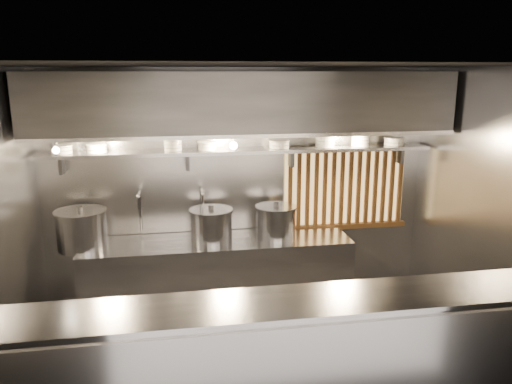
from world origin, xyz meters
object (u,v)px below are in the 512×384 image
object	(u,v)px
stock_pot_left	(82,229)
stock_pot_mid	(211,225)
heat_lamp	(53,144)
pendant_bulb	(233,145)
stock_pot_right	(276,221)

from	to	relation	value
stock_pot_left	stock_pot_mid	world-z (taller)	stock_pot_left
heat_lamp	pendant_bulb	distance (m)	1.83
stock_pot_left	stock_pot_right	size ratio (longest dim) A/B	1.09
pendant_bulb	heat_lamp	bearing A→B (deg)	-169.00
heat_lamp	stock_pot_mid	distance (m)	1.85
stock_pot_mid	stock_pot_left	bearing A→B (deg)	-179.24
heat_lamp	pendant_bulb	size ratio (longest dim) A/B	1.87
heat_lamp	stock_pot_right	bearing A→B (deg)	7.22
stock_pot_left	stock_pot_right	xyz separation A→B (m)	(2.12, 0.01, -0.03)
pendant_bulb	stock_pot_right	size ratio (longest dim) A/B	0.36
heat_lamp	stock_pot_left	bearing A→B (deg)	61.62
stock_pot_left	pendant_bulb	bearing A→B (deg)	2.63
heat_lamp	stock_pot_mid	world-z (taller)	heat_lamp
pendant_bulb	stock_pot_right	distance (m)	1.00
stock_pot_mid	stock_pot_right	world-z (taller)	stock_pot_right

